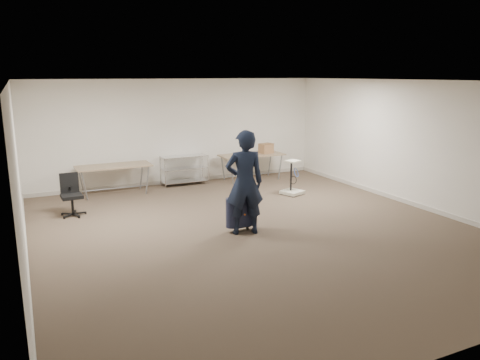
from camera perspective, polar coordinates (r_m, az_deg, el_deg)
ground at (r=9.00m, az=1.95°, el=-6.14°), size 9.00×9.00×0.00m
room_shell at (r=10.17m, az=-1.63°, el=-3.59°), size 8.00×9.00×9.00m
folding_table_left at (r=11.89m, az=-15.15°, el=1.49°), size 1.80×0.75×0.73m
folding_table_right at (r=13.08m, az=1.43°, el=2.93°), size 1.80×0.75×0.73m
wire_shelf at (r=12.63m, az=-6.81°, el=1.39°), size 1.22×0.47×0.80m
person at (r=8.57m, az=0.56°, el=-0.32°), size 0.80×0.61×1.94m
suitcase at (r=8.84m, az=0.18°, el=-3.89°), size 0.41×0.25×1.11m
office_chair at (r=10.46m, az=-19.79°, el=-2.64°), size 0.54×0.54×0.89m
equipment_cart at (r=11.64m, az=6.40°, el=-0.67°), size 0.60×0.60×0.86m
cardboard_box at (r=13.28m, az=3.19°, el=3.88°), size 0.41×0.34×0.27m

